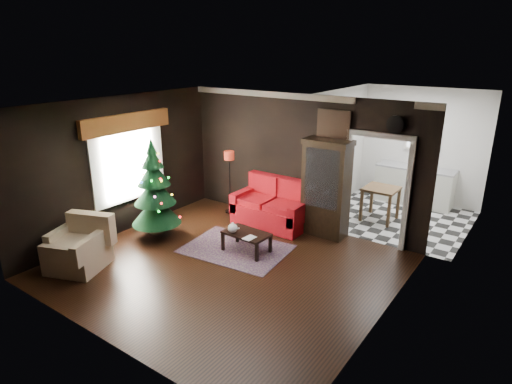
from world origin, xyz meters
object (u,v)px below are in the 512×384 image
Objects in this scene: armchair at (76,244)px; coffee_table at (246,242)px; floor_lamp at (230,182)px; teapot at (233,228)px; curio_cabinet at (326,190)px; loveseat at (272,203)px; christmas_tree at (154,188)px; wall_clock at (395,124)px; kitchen_table at (380,204)px.

coffee_table is (2.03, 2.21, -0.26)m from armchair.
floor_lamp reaches higher than teapot.
loveseat is at bearing -169.17° from curio_cabinet.
christmas_tree is 2.02× the size of armchair.
teapot is at bearing -49.69° from floor_lamp.
wall_clock is (1.20, 0.18, 1.43)m from curio_cabinet.
loveseat is 5.31× the size of wall_clock.
armchair reaches higher than kitchen_table.
kitchen_table is (1.67, 3.17, -0.12)m from teapot.
loveseat is at bearing 50.71° from christmas_tree.
teapot is 0.28× the size of kitchen_table.
floor_lamp is 1.90m from coffee_table.
armchair is at bearing -101.42° from floor_lamp.
loveseat reaches higher than armchair.
floor_lamp reaches higher than armchair.
floor_lamp is at bearing -146.99° from kitchen_table.
teapot is (0.13, -1.52, -0.01)m from loveseat.
floor_lamp is at bearing 138.49° from coffee_table.
floor_lamp is 1.80m from teapot.
armchair is 6.28m from kitchen_table.
kitchen_table is at bearing 113.75° from wall_clock.
kitchen_table is at bearing 33.01° from floor_lamp.
kitchen_table is at bearing 65.56° from curio_cabinet.
curio_cabinet is 2.20m from floor_lamp.
armchair reaches higher than coffee_table.
floor_lamp is 3.48m from armchair.
christmas_tree reaches higher than curio_cabinet.
loveseat reaches higher than coffee_table.
floor_lamp is (-2.16, -0.40, -0.12)m from curio_cabinet.
teapot is 3.59m from kitchen_table.
teapot is at bearing -120.31° from curio_cabinet.
armchair is at bearing -115.42° from loveseat.
curio_cabinet is at bearing 59.69° from teapot.
curio_cabinet is 2.07m from teapot.
armchair is 3.01m from coffee_table.
curio_cabinet is at bearing -114.44° from kitchen_table.
coffee_table is 2.67× the size of wall_clock.
christmas_tree is 2.11m from coffee_table.
curio_cabinet reaches higher than coffee_table.
coffee_table is at bearing 26.27° from armchair.
floor_lamp reaches higher than kitchen_table.
wall_clock is 2.43m from kitchen_table.
loveseat is 1.25m from curio_cabinet.
coffee_table is 0.39m from teapot.
christmas_tree is (-2.69, -2.10, 0.10)m from curio_cabinet.
loveseat is 1.83× the size of armchair.
loveseat is at bearing -170.34° from wall_clock.
floor_lamp is at bearing -170.27° from wall_clock.
floor_lamp is at bearing 57.43° from armchair.
christmas_tree reaches higher than kitchen_table.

